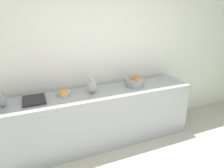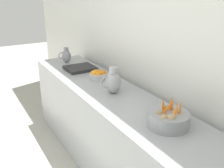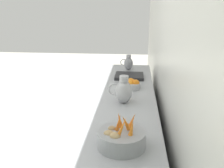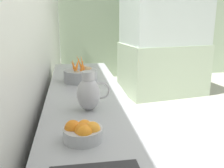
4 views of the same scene
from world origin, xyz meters
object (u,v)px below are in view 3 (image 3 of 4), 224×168
object	(u,v)px
vegetable_colander	(121,138)
metal_pitcher_short	(128,63)
metal_pitcher_tall	(123,91)
orange_bowl	(131,84)

from	to	relation	value
vegetable_colander	metal_pitcher_short	xyz separation A→B (m)	(0.02, -1.95, 0.03)
metal_pitcher_tall	metal_pitcher_short	xyz separation A→B (m)	(-0.01, -1.21, -0.02)
orange_bowl	metal_pitcher_short	distance (m)	0.79
orange_bowl	metal_pitcher_short	bearing A→B (deg)	-86.07
vegetable_colander	metal_pitcher_short	distance (m)	1.95
metal_pitcher_tall	metal_pitcher_short	bearing A→B (deg)	-90.25
vegetable_colander	metal_pitcher_tall	size ratio (longest dim) A/B	1.20
metal_pitcher_tall	orange_bowl	bearing A→B (deg)	-98.09
orange_bowl	metal_pitcher_short	size ratio (longest dim) A/B	0.96
vegetable_colander	orange_bowl	xyz separation A→B (m)	(-0.03, -1.16, -0.02)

